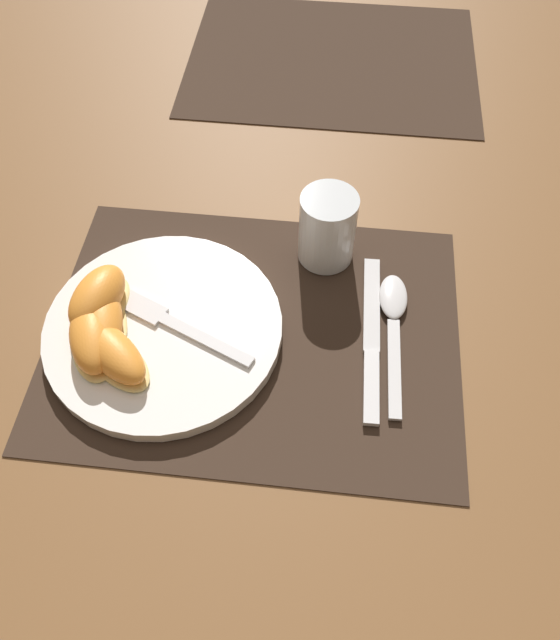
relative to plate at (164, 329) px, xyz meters
The scene contains 12 objects.
ground_plane 0.10m from the plate, ahead, with size 3.00×3.00×0.00m, color brown.
placemat 0.10m from the plate, ahead, with size 0.47×0.36×0.00m.
placemat_far 0.59m from the plate, 74.37° to the left, with size 0.47×0.36×0.00m.
plate is the anchor object (origin of this frame).
juice_glass 0.23m from the plate, 38.41° to the left, with size 0.07×0.07×0.10m.
knife 0.24m from the plate, ahead, with size 0.02×0.23×0.01m.
spoon 0.27m from the plate, 11.08° to the left, with size 0.04×0.19×0.01m.
fork 0.01m from the plate, 43.74° to the left, with size 0.19×0.10×0.00m.
citrus_wedge_0 0.08m from the plate, 169.67° to the left, with size 0.08×0.11×0.05m.
citrus_wedge_1 0.07m from the plate, 169.25° to the right, with size 0.09×0.12×0.04m.
citrus_wedge_2 0.08m from the plate, 151.57° to the right, with size 0.08×0.11×0.04m.
citrus_wedge_3 0.07m from the plate, 129.71° to the right, with size 0.12×0.11×0.04m.
Camera 1 is at (0.07, -0.39, 0.61)m, focal length 35.00 mm.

